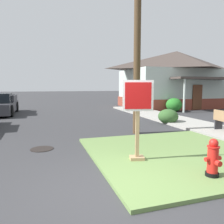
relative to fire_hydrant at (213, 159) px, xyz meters
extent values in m
plane|color=#333335|center=(-2.10, 0.11, -0.46)|extent=(160.00, 160.00, 0.00)
cube|color=#668447|center=(0.22, 1.73, -0.42)|extent=(4.70, 4.83, 0.08)
cube|color=#9E9B93|center=(3.78, 6.18, -0.40)|extent=(2.20, 17.82, 0.12)
cylinder|color=black|center=(0.00, 0.00, -0.34)|extent=(0.28, 0.28, 0.08)
cylinder|color=red|center=(0.00, 0.00, -0.03)|extent=(0.22, 0.22, 0.54)
cylinder|color=red|center=(0.00, 0.00, 0.26)|extent=(0.25, 0.25, 0.03)
sphere|color=red|center=(0.00, 0.00, 0.33)|extent=(0.19, 0.19, 0.19)
cube|color=red|center=(0.00, 0.00, 0.40)|extent=(0.04, 0.04, 0.04)
cylinder|color=red|center=(-0.15, 0.00, 0.00)|extent=(0.08, 0.09, 0.09)
cylinder|color=red|center=(0.15, 0.00, 0.00)|extent=(0.08, 0.09, 0.09)
cylinder|color=red|center=(0.00, -0.16, -0.05)|extent=(0.12, 0.09, 0.12)
cube|color=#A3845B|center=(-1.08, 1.46, 0.61)|extent=(0.11, 0.11, 1.97)
cube|color=#A3845B|center=(-1.08, 1.46, -0.34)|extent=(0.42, 0.36, 0.08)
cube|color=white|center=(-1.09, 1.41, 1.27)|extent=(0.75, 0.19, 0.77)
cube|color=red|center=(-1.09, 1.39, 1.27)|extent=(0.64, 0.17, 0.66)
cylinder|color=black|center=(-3.42, 3.46, -0.45)|extent=(0.70, 0.70, 0.02)
cube|color=#38383D|center=(-5.27, 14.15, 0.60)|extent=(0.12, 2.10, 0.44)
cube|color=#38383D|center=(-6.17, 15.74, 0.60)|extent=(1.75, 0.11, 0.44)
cylinder|color=black|center=(-5.30, 11.77, -0.08)|extent=(0.27, 0.76, 0.76)
cylinder|color=black|center=(-5.27, 14.78, -0.08)|extent=(0.27, 0.76, 0.76)
cube|color=#2D2D33|center=(3.83, 3.94, -0.13)|extent=(0.36, 0.10, 0.41)
cylinder|color=#4C3823|center=(0.33, 4.71, 4.37)|extent=(0.28, 0.28, 9.64)
cube|color=brown|center=(8.77, 14.68, -0.01)|extent=(9.47, 6.19, 0.90)
cube|color=#B2C1B7|center=(8.77, 14.68, 1.70)|extent=(9.28, 6.07, 2.52)
pyramid|color=#423833|center=(8.77, 14.68, 3.84)|extent=(9.94, 6.50, 1.76)
cube|color=#423833|center=(8.77, 10.89, 2.11)|extent=(5.21, 1.40, 0.16)
cylinder|color=#B2C1B7|center=(6.64, 10.34, 0.83)|extent=(0.16, 0.16, 2.57)
cube|color=brown|center=(8.77, 11.57, 0.59)|extent=(0.90, 0.06, 2.00)
ellipsoid|color=#267024|center=(6.28, 11.08, 0.07)|extent=(1.22, 1.22, 1.05)
ellipsoid|color=#33592A|center=(2.89, 6.40, -0.07)|extent=(1.04, 1.04, 0.77)
camera|label=1|loc=(-3.36, -3.63, 1.51)|focal=35.57mm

